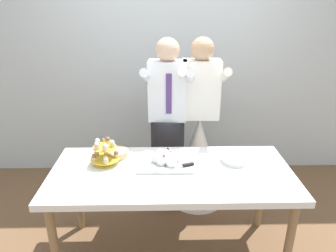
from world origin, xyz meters
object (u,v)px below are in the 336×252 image
plate_stack (235,157)px  person_groom (168,135)px  round_cake (117,154)px  person_bride (198,149)px  dessert_table (171,179)px  cupcake_stand (105,153)px  main_cake_tray (166,159)px

plate_stack → person_groom: bearing=132.1°
round_cake → person_bride: (0.72, 0.52, -0.22)m
plate_stack → dessert_table: bearing=-165.1°
cupcake_stand → person_bride: 1.05m
plate_stack → person_groom: (-0.52, 0.57, -0.07)m
dessert_table → plate_stack: plate_stack is taller
person_groom → person_bride: same height
person_bride → dessert_table: bearing=-111.5°
cupcake_stand → plate_stack: bearing=0.3°
cupcake_stand → main_cake_tray: size_ratio=0.54×
round_cake → person_groom: (0.41, 0.49, -0.06)m
cupcake_stand → round_cake: bearing=48.3°
plate_stack → person_bride: person_bride is taller
dessert_table → main_cake_tray: main_cake_tray is taller
plate_stack → round_cake: 0.94m
plate_stack → round_cake: (-0.93, 0.09, -0.01)m
plate_stack → person_groom: person_groom is taller
cupcake_stand → round_cake: (0.08, 0.09, -0.06)m
main_cake_tray → person_groom: size_ratio=0.26×
person_bride → person_groom: bearing=-173.6°
person_bride → main_cake_tray: bearing=-117.5°
plate_stack → round_cake: size_ratio=0.88×
main_cake_tray → plate_stack: size_ratio=2.04×
cupcake_stand → person_groom: bearing=49.4°
cupcake_stand → person_bride: bearing=37.4°
main_cake_tray → dessert_table: bearing=-67.3°
main_cake_tray → person_bride: 0.76m
dessert_table → plate_stack: bearing=14.9°
cupcake_stand → plate_stack: (1.01, 0.01, -0.05)m
plate_stack → person_groom: 0.78m
dessert_table → person_bride: bearing=68.5°
round_cake → person_bride: bearing=35.9°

